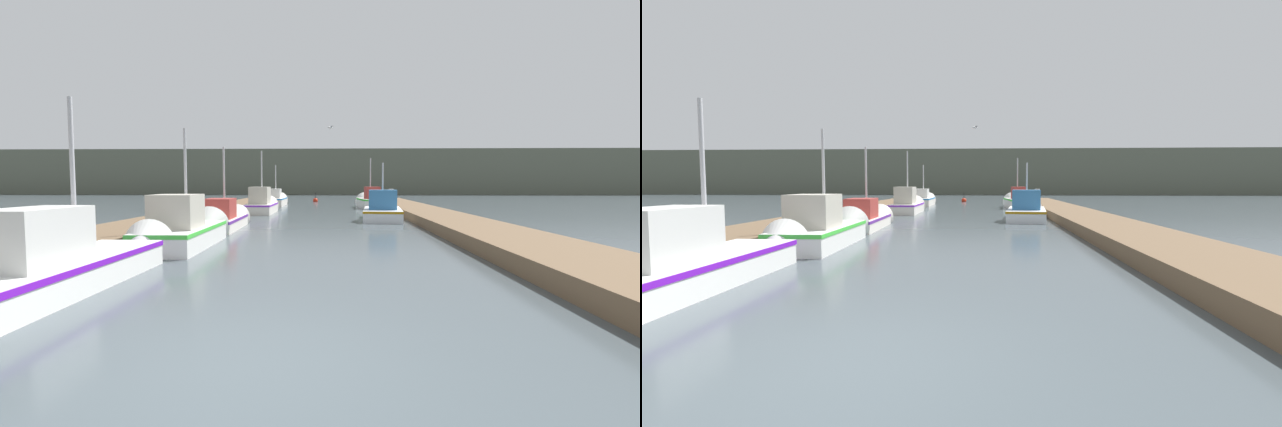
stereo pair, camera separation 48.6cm
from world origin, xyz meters
TOP-DOWN VIEW (x-y plane):
  - ground_plane at (0.00, 0.00)m, footprint 200.00×200.00m
  - dock_left at (-5.79, 16.00)m, footprint 2.52×40.00m
  - dock_right at (5.79, 16.00)m, footprint 2.52×40.00m
  - distant_shore_ridge at (0.00, 68.10)m, footprint 120.00×16.00m
  - fishing_boat_0 at (-3.66, 3.46)m, footprint 1.52×5.72m
  - fishing_boat_1 at (-3.33, 8.20)m, footprint 1.62×4.83m
  - fishing_boat_2 at (-3.43, 12.99)m, footprint 1.47×4.86m
  - fishing_boat_3 at (3.41, 17.52)m, footprint 2.27×5.35m
  - fishing_boat_4 at (-3.36, 21.61)m, footprint 1.57×4.76m
  - fishing_boat_5 at (3.57, 27.05)m, footprint 1.92×4.71m
  - fishing_boat_6 at (-3.68, 30.22)m, footprint 1.51×4.90m
  - mooring_piling_0 at (4.53, 22.74)m, footprint 0.30×0.30m
  - mooring_piling_1 at (-4.61, 32.18)m, footprint 0.24×0.24m
  - channel_buoy at (-0.77, 36.47)m, footprint 0.47×0.47m
  - seagull_lead at (0.76, 19.14)m, footprint 0.33×0.55m

SIDE VIEW (x-z plane):
  - ground_plane at x=0.00m, z-range 0.00..0.00m
  - channel_buoy at x=-0.77m, z-range -0.35..0.63m
  - dock_left at x=-5.79m, z-range 0.00..0.41m
  - dock_right at x=5.79m, z-range 0.00..0.41m
  - fishing_boat_2 at x=-3.43m, z-range -1.43..2.19m
  - fishing_boat_6 at x=-3.68m, z-range -1.39..2.23m
  - fishing_boat_0 at x=-3.66m, z-range -1.43..2.28m
  - fishing_boat_3 at x=3.41m, z-range -1.26..2.12m
  - fishing_boat_1 at x=-3.33m, z-range -1.43..2.37m
  - fishing_boat_5 at x=3.57m, z-range -1.51..2.46m
  - fishing_boat_4 at x=-3.36m, z-range -1.58..2.56m
  - mooring_piling_1 at x=-4.61m, z-range 0.01..1.16m
  - mooring_piling_0 at x=4.53m, z-range 0.01..1.44m
  - distant_shore_ridge at x=0.00m, z-range 0.00..6.90m
  - seagull_lead at x=0.76m, z-range 4.72..4.85m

